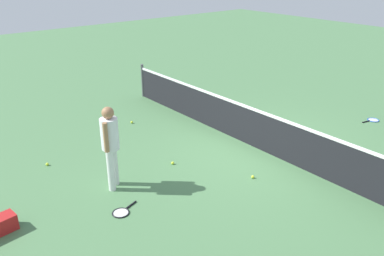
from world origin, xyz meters
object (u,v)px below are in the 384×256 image
at_px(tennis_ball_by_net, 47,164).
at_px(tennis_ball_midcourt, 253,177).
at_px(tennis_ball_baseline, 132,122).
at_px(player_near_side, 110,141).
at_px(tennis_racket_far_player, 373,120).
at_px(tennis_racket_near_player, 122,212).
at_px(tennis_ball_near_player, 173,163).

relative_size(tennis_ball_by_net, tennis_ball_midcourt, 1.00).
distance_m(tennis_ball_by_net, tennis_ball_baseline, 2.86).
height_order(player_near_side, tennis_ball_by_net, player_near_side).
xyz_separation_m(tennis_racket_far_player, tennis_ball_by_net, (-3.20, -8.07, 0.02)).
height_order(player_near_side, tennis_racket_far_player, player_near_side).
distance_m(tennis_racket_near_player, tennis_ball_near_player, 1.99).
bearing_deg(tennis_racket_far_player, player_near_side, -101.43).
bearing_deg(tennis_ball_baseline, tennis_ball_near_player, -11.63).
height_order(tennis_racket_near_player, tennis_ball_midcourt, tennis_ball_midcourt).
distance_m(tennis_racket_near_player, tennis_ball_by_net, 2.61).
distance_m(tennis_ball_by_net, tennis_ball_midcourt, 4.49).
bearing_deg(tennis_racket_near_player, tennis_ball_midcourt, 76.28).
bearing_deg(tennis_racket_near_player, player_near_side, 159.16).
bearing_deg(tennis_ball_baseline, tennis_racket_far_player, 52.47).
height_order(tennis_racket_near_player, tennis_ball_baseline, tennis_ball_baseline).
xyz_separation_m(tennis_ball_near_player, tennis_ball_by_net, (-1.71, -2.18, 0.00)).
relative_size(tennis_racket_far_player, tennis_ball_midcourt, 9.18).
xyz_separation_m(tennis_ball_near_player, tennis_ball_baseline, (-2.62, 0.54, 0.00)).
height_order(tennis_racket_far_player, tennis_ball_baseline, tennis_ball_baseline).
bearing_deg(player_near_side, tennis_racket_near_player, -20.84).
relative_size(tennis_racket_near_player, tennis_racket_far_player, 1.00).
bearing_deg(tennis_racket_far_player, tennis_ball_baseline, -127.53).
xyz_separation_m(player_near_side, tennis_racket_near_player, (0.87, -0.33, -1.00)).
height_order(tennis_ball_near_player, tennis_ball_baseline, same).
bearing_deg(tennis_ball_near_player, tennis_ball_by_net, -128.08).
distance_m(player_near_side, tennis_ball_midcourt, 3.00).
bearing_deg(player_near_side, tennis_racket_far_player, 78.57).
xyz_separation_m(tennis_racket_near_player, tennis_ball_by_net, (-2.58, -0.38, 0.02)).
height_order(player_near_side, tennis_ball_midcourt, player_near_side).
relative_size(player_near_side, tennis_racket_near_player, 2.80).
distance_m(tennis_racket_near_player, tennis_ball_baseline, 4.20).
xyz_separation_m(player_near_side, tennis_ball_baseline, (-2.63, 2.00, -0.98)).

